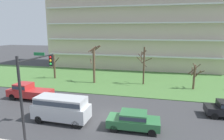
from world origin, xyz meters
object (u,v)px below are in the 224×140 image
object	(u,v)px
tree_right	(195,75)
sedan_green_center_left	(133,120)
pickup_red_near_left	(29,91)
tree_center	(144,64)
traffic_signal_mast	(33,83)
tree_left	(94,63)
van_silver_near_right	(61,107)
tree_far_left	(54,66)

from	to	relation	value
tree_right	sedan_green_center_left	world-z (taller)	tree_right
tree_right	pickup_red_near_left	bearing A→B (deg)	-156.56
tree_right	sedan_green_center_left	distance (m)	15.10
pickup_red_near_left	tree_center	bearing A→B (deg)	-142.30
sedan_green_center_left	traffic_signal_mast	bearing A→B (deg)	-156.95
sedan_green_center_left	traffic_signal_mast	size ratio (longest dim) A/B	0.67
tree_left	van_silver_near_right	xyz separation A→B (m)	(1.26, -13.35, -1.84)
pickup_red_near_left	van_silver_near_right	size ratio (longest dim) A/B	1.04
pickup_red_near_left	tree_far_left	bearing A→B (deg)	-76.52
tree_far_left	tree_right	xyz separation A→B (m)	(22.51, -1.17, -0.16)
tree_far_left	tree_right	size ratio (longest dim) A/B	1.08
tree_right	van_silver_near_right	world-z (taller)	tree_right
tree_far_left	tree_left	distance (m)	7.78
tree_left	tree_right	size ratio (longest dim) A/B	1.55
sedan_green_center_left	tree_center	bearing A→B (deg)	89.49
pickup_red_near_left	traffic_signal_mast	bearing A→B (deg)	131.01
tree_left	pickup_red_near_left	distance (m)	10.64
sedan_green_center_left	traffic_signal_mast	distance (m)	8.51
tree_left	tree_center	bearing A→B (deg)	6.22
tree_far_left	pickup_red_near_left	distance (m)	10.30
tree_far_left	tree_center	world-z (taller)	tree_center
tree_right	van_silver_near_right	bearing A→B (deg)	-135.60
sedan_green_center_left	traffic_signal_mast	xyz separation A→B (m)	(-7.01, -3.19, 3.62)
tree_right	sedan_green_center_left	xyz separation A→B (m)	(-6.98, -13.34, -1.21)
tree_far_left	sedan_green_center_left	xyz separation A→B (m)	(15.53, -14.50, -1.37)
tree_center	tree_right	size ratio (longest dim) A/B	1.51
pickup_red_near_left	traffic_signal_mast	xyz separation A→B (m)	(6.38, -7.70, 3.47)
tree_far_left	sedan_green_center_left	distance (m)	21.30
tree_center	van_silver_near_right	size ratio (longest dim) A/B	1.12
tree_far_left	traffic_signal_mast	size ratio (longest dim) A/B	0.63
pickup_red_near_left	van_silver_near_right	world-z (taller)	van_silver_near_right
tree_far_left	traffic_signal_mast	bearing A→B (deg)	-64.27
tree_left	tree_right	world-z (taller)	tree_left
tree_far_left	pickup_red_near_left	xyz separation A→B (m)	(2.15, -10.00, -1.23)
sedan_green_center_left	van_silver_near_right	size ratio (longest dim) A/B	0.85
pickup_red_near_left	sedan_green_center_left	size ratio (longest dim) A/B	1.23
tree_far_left	tree_center	bearing A→B (deg)	-1.19
tree_left	van_silver_near_right	world-z (taller)	tree_left
sedan_green_center_left	van_silver_near_right	distance (m)	6.66
sedan_green_center_left	pickup_red_near_left	bearing A→B (deg)	159.95
tree_far_left	van_silver_near_right	size ratio (longest dim) A/B	0.80
tree_right	pickup_red_near_left	world-z (taller)	tree_right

